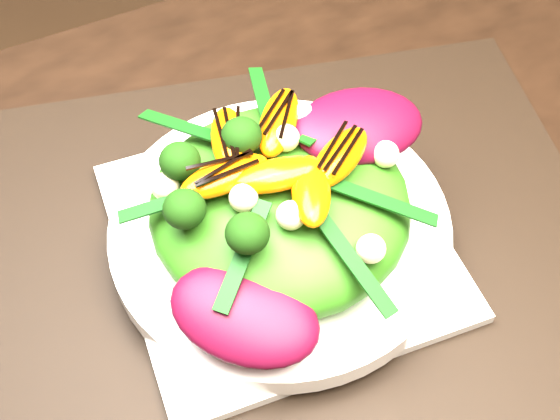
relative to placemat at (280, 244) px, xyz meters
name	(u,v)px	position (x,y,z in m)	size (l,w,h in m)	color
placemat	(280,244)	(0.00, 0.00, 0.00)	(0.51, 0.38, 0.00)	black
plate_base	(280,240)	(0.00, 0.00, 0.01)	(0.24, 0.24, 0.01)	white
salad_bowl	(280,229)	(0.00, 0.00, 0.02)	(0.26, 0.26, 0.02)	white
lettuce_mound	(280,205)	(0.00, 0.00, 0.05)	(0.19, 0.19, 0.07)	#337415
radicchio_leaf	(359,126)	(0.07, 0.02, 0.08)	(0.10, 0.07, 0.02)	#47071A
orange_segment	(268,149)	(0.00, 0.02, 0.09)	(0.07, 0.03, 0.02)	#FF6204
broccoli_floret	(175,170)	(-0.06, 0.03, 0.09)	(0.04, 0.04, 0.04)	black
macadamia_nut	(352,212)	(0.03, -0.05, 0.09)	(0.02, 0.02, 0.02)	#C7B68C
balsamic_drizzle	(268,140)	(0.00, 0.02, 0.10)	(0.05, 0.00, 0.00)	black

